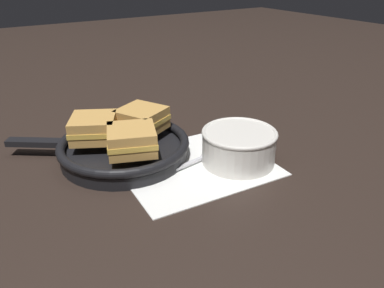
% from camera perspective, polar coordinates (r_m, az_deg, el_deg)
% --- Properties ---
extents(ground_plane, '(4.00, 4.00, 0.00)m').
position_cam_1_polar(ground_plane, '(0.74, -0.84, -3.26)').
color(ground_plane, black).
extents(napkin, '(0.30, 0.26, 0.00)m').
position_cam_1_polar(napkin, '(0.73, 0.41, -3.17)').
color(napkin, white).
rests_on(napkin, ground_plane).
extents(soup_bowl, '(0.15, 0.15, 0.07)m').
position_cam_1_polar(soup_bowl, '(0.73, 7.15, -0.14)').
color(soup_bowl, silver).
rests_on(soup_bowl, ground_plane).
extents(spoon, '(0.16, 0.04, 0.01)m').
position_cam_1_polar(spoon, '(0.75, 1.68, -2.09)').
color(spoon, silver).
rests_on(spoon, napkin).
extents(skillet, '(0.33, 0.28, 0.04)m').
position_cam_1_polar(skillet, '(0.77, -10.43, -0.62)').
color(skillet, black).
rests_on(skillet, ground_plane).
extents(sandwich_near_left, '(0.11, 0.11, 0.05)m').
position_cam_1_polar(sandwich_near_left, '(0.70, -9.16, 0.64)').
color(sandwich_near_left, '#C18E47').
rests_on(sandwich_near_left, skillet).
extents(sandwich_near_right, '(0.12, 0.12, 0.05)m').
position_cam_1_polar(sandwich_near_right, '(0.79, -7.67, 3.78)').
color(sandwich_near_right, '#C18E47').
rests_on(sandwich_near_right, skillet).
extents(sandwich_far_left, '(0.12, 0.12, 0.05)m').
position_cam_1_polar(sandwich_far_left, '(0.76, -14.75, 2.41)').
color(sandwich_far_left, '#C18E47').
rests_on(sandwich_far_left, skillet).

